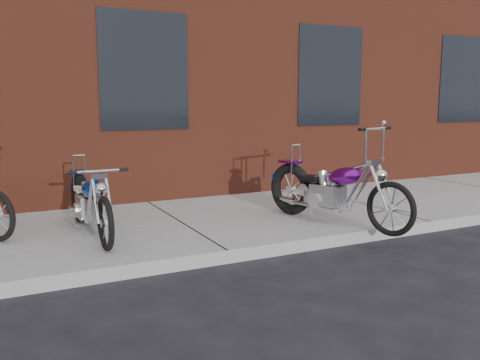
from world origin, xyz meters
TOP-DOWN VIEW (x-y plane):
  - ground at (0.00, 0.00)m, footprint 120.00×120.00m
  - sidewalk at (0.00, 1.50)m, footprint 22.00×3.00m
  - building_brick at (0.00, 8.00)m, footprint 22.00×10.00m
  - chopper_purple at (1.75, 0.50)m, footprint 0.79×2.24m
  - chopper_blue at (-1.18, 1.36)m, footprint 0.51×2.08m

SIDE VIEW (x-z plane):
  - ground at x=0.00m, z-range 0.00..0.00m
  - sidewalk at x=0.00m, z-range 0.00..0.15m
  - chopper_blue at x=-1.18m, z-range 0.07..0.97m
  - chopper_purple at x=1.75m, z-range -0.08..1.21m
  - building_brick at x=0.00m, z-range 0.00..8.00m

